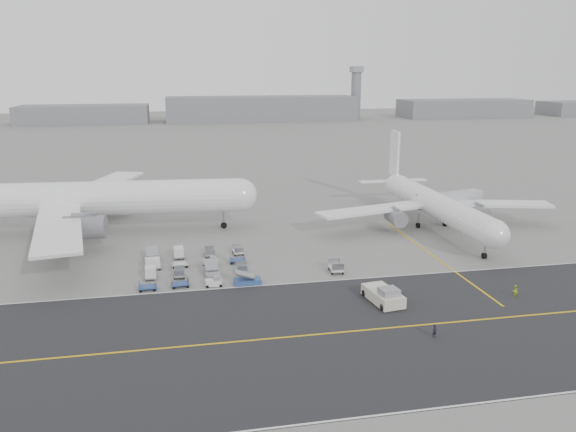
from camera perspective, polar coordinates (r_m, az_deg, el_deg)
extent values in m
plane|color=gray|center=(79.61, -3.84, -6.57)|extent=(700.00, 700.00, 0.00)
cube|color=#2A2A2D|center=(64.21, 2.80, -11.95)|extent=(220.00, 32.00, 0.02)
cube|color=gold|center=(64.20, 2.80, -11.93)|extent=(220.00, 0.30, 0.01)
cube|color=silver|center=(78.31, 0.02, -6.88)|extent=(220.00, 0.25, 0.01)
cube|color=silver|center=(51.09, 7.29, -19.64)|extent=(220.00, 0.25, 0.01)
cube|color=gold|center=(92.42, 14.56, -3.98)|extent=(0.30, 40.00, 0.01)
cylinder|color=slate|center=(356.15, 6.91, 12.08)|extent=(6.00, 6.00, 28.00)
cube|color=gray|center=(355.85, 6.99, 14.58)|extent=(7.00, 7.00, 3.50)
cylinder|color=white|center=(107.03, -19.41, 1.68)|extent=(54.27, 10.31, 6.19)
sphere|color=white|center=(104.38, -4.82, 2.16)|extent=(6.06, 6.06, 6.06)
cube|color=white|center=(92.20, -22.30, -1.06)|extent=(11.42, 30.29, 0.45)
cube|color=white|center=(123.04, -18.39, 2.99)|extent=(15.59, 30.17, 0.45)
cylinder|color=gray|center=(96.68, -19.93, -1.10)|extent=(6.86, 4.33, 3.83)
cylinder|color=gray|center=(117.93, -17.56, 1.81)|extent=(6.86, 4.33, 3.83)
cylinder|color=black|center=(105.71, -6.54, -0.94)|extent=(1.20, 0.59, 1.17)
cylinder|color=black|center=(105.36, -20.62, -1.86)|extent=(1.20, 0.59, 1.17)
cylinder|color=black|center=(112.31, -19.75, -0.80)|extent=(1.20, 0.59, 1.17)
cylinder|color=gray|center=(105.29, -6.56, -0.09)|extent=(0.36, 0.36, 3.25)
cylinder|color=white|center=(107.05, 14.84, 1.10)|extent=(4.75, 39.57, 4.53)
sphere|color=white|center=(90.34, 20.29, -1.78)|extent=(4.44, 4.44, 4.44)
cone|color=white|center=(125.46, 10.73, 3.42)|extent=(4.12, 7.74, 4.08)
cube|color=white|center=(124.88, 10.78, 6.29)|extent=(0.52, 4.34, 9.65)
cube|color=white|center=(124.68, 8.91, 3.49)|extent=(7.25, 2.21, 0.25)
cube|color=white|center=(127.63, 12.27, 3.58)|extent=(7.25, 2.21, 0.25)
cube|color=white|center=(103.41, 8.63, 0.64)|extent=(22.22, 10.04, 0.45)
cube|color=white|center=(113.69, 20.02, 1.18)|extent=(22.23, 9.82, 0.45)
cylinder|color=gray|center=(103.27, 10.92, -0.13)|extent=(2.84, 4.84, 2.81)
cylinder|color=gray|center=(110.44, 18.82, 0.30)|extent=(2.84, 4.84, 2.81)
cylinder|color=black|center=(93.48, 19.31, -3.83)|extent=(0.51, 0.99, 0.98)
cylinder|color=black|center=(108.17, 13.07, -0.92)|extent=(0.51, 0.99, 0.98)
cylinder|color=black|center=(110.49, 15.64, -0.76)|extent=(0.51, 0.99, 0.98)
cylinder|color=gray|center=(93.13, 19.37, -3.13)|extent=(0.36, 0.36, 2.38)
cube|color=beige|center=(73.11, 9.62, -7.99)|extent=(3.97, 6.72, 1.43)
cube|color=gray|center=(71.56, 10.22, -7.60)|extent=(2.52, 2.35, 0.92)
cylinder|color=gray|center=(76.39, 8.19, -7.22)|extent=(0.55, 2.65, 0.16)
cylinder|color=black|center=(70.70, 9.63, -9.16)|extent=(0.54, 0.97, 0.92)
cylinder|color=black|center=(71.95, 11.50, -8.82)|extent=(0.54, 0.97, 0.92)
cylinder|color=black|center=(74.65, 7.79, -7.77)|extent=(0.54, 0.97, 0.92)
cylinder|color=black|center=(75.84, 9.59, -7.48)|extent=(0.54, 0.97, 0.92)
cylinder|color=gray|center=(118.95, 18.47, 0.80)|extent=(1.52, 1.52, 3.81)
cube|color=gray|center=(119.32, 18.41, 0.06)|extent=(3.05, 3.05, 0.67)
cube|color=#A8A9AD|center=(113.86, 16.18, 1.66)|extent=(14.47, 6.41, 2.47)
cube|color=gray|center=(109.38, 13.54, 1.32)|extent=(1.92, 3.24, 2.86)
cylinder|color=black|center=(120.77, 18.41, 0.21)|extent=(0.43, 0.63, 0.57)
imported|color=black|center=(65.30, 14.67, -11.22)|extent=(0.66, 0.54, 1.55)
imported|color=#C8DA19|center=(79.65, 22.06, -7.05)|extent=(0.88, 0.77, 1.55)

